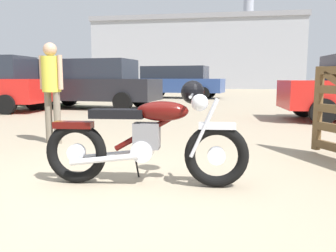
{
  "coord_description": "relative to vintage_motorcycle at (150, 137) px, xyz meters",
  "views": [
    {
      "loc": [
        1.1,
        -3.1,
        1.08
      ],
      "look_at": [
        0.26,
        1.25,
        0.48
      ],
      "focal_mm": 37.45,
      "sensor_mm": 36.0,
      "label": 1
    }
  ],
  "objects": [
    {
      "name": "vintage_motorcycle",
      "position": [
        0.0,
        0.0,
        0.0
      ],
      "size": [
        2.08,
        0.73,
        1.07
      ],
      "rotation": [
        0.0,
        0.0,
        0.09
      ],
      "color": "black",
      "rests_on": "ground_plane"
    },
    {
      "name": "silver_sedan_mid",
      "position": [
        -2.31,
        15.76,
        0.45
      ],
      "size": [
        4.87,
        2.37,
        1.74
      ],
      "rotation": [
        0.0,
        0.0,
        -0.11
      ],
      "color": "black",
      "rests_on": "ground_plane"
    },
    {
      "name": "white_estate_far",
      "position": [
        -4.32,
        8.46,
        0.45
      ],
      "size": [
        4.81,
        2.22,
        1.74
      ],
      "rotation": [
        0.0,
        0.0,
        -0.07
      ],
      "color": "black",
      "rests_on": "ground_plane"
    },
    {
      "name": "ground_plane",
      "position": [
        -0.26,
        -0.3,
        -0.49
      ],
      "size": [
        80.0,
        80.0,
        0.0
      ],
      "primitive_type": "plane",
      "color": "gray"
    },
    {
      "name": "red_hatchback_near",
      "position": [
        -7.68,
        9.77,
        0.34
      ],
      "size": [
        4.24,
        1.99,
        1.67
      ],
      "rotation": [
        0.0,
        0.0,
        -0.02
      ],
      "color": "black",
      "rests_on": "ground_plane"
    },
    {
      "name": "bystander",
      "position": [
        -2.15,
        1.93,
        0.53
      ],
      "size": [
        0.45,
        0.3,
        1.66
      ],
      "rotation": [
        0.0,
        0.0,
        4.49
      ],
      "color": "#706656",
      "rests_on": "ground_plane"
    },
    {
      "name": "industrial_building",
      "position": [
        -3.58,
        37.38,
        3.37
      ],
      "size": [
        22.65,
        9.5,
        15.54
      ],
      "rotation": [
        0.0,
        0.0,
        0.02
      ],
      "color": "#9EA0A8",
      "rests_on": "ground_plane"
    }
  ]
}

